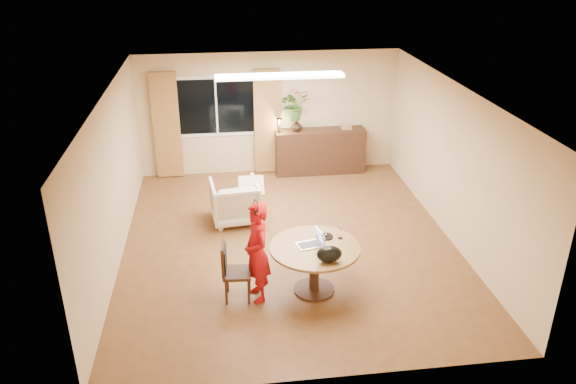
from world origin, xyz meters
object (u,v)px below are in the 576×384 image
object	(u,v)px
dining_chair	(237,271)
child	(257,252)
dining_table	(315,256)
armchair	(235,201)
sideboard	(320,151)

from	to	relation	value
dining_chair	child	bearing A→B (deg)	1.09
dining_table	armchair	distance (m)	2.60
child	sideboard	world-z (taller)	child
dining_table	dining_chair	bearing A→B (deg)	-177.67
child	dining_table	bearing A→B (deg)	80.72
dining_table	sideboard	distance (m)	4.56
dining_chair	armchair	world-z (taller)	dining_chair
dining_chair	armchair	bearing A→B (deg)	93.31
dining_chair	sideboard	size ratio (longest dim) A/B	0.46
dining_table	child	world-z (taller)	child
armchair	sideboard	xyz separation A→B (m)	(1.94, 2.09, 0.09)
child	sideboard	size ratio (longest dim) A/B	0.77
armchair	sideboard	size ratio (longest dim) A/B	0.44
armchair	dining_table	bearing A→B (deg)	107.80
dining_table	child	xyz separation A→B (m)	(-0.82, -0.06, 0.16)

